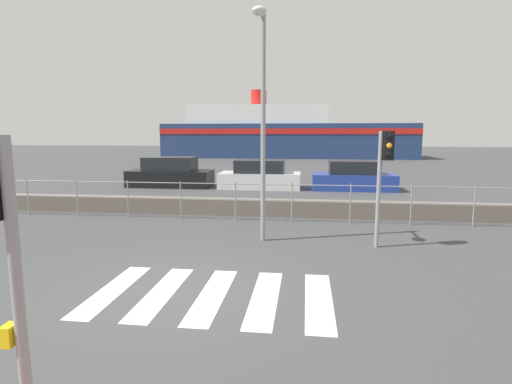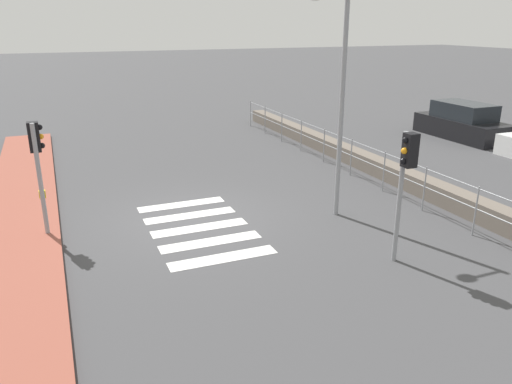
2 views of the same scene
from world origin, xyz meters
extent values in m
plane|color=#424244|center=(0.00, 0.00, 0.00)|extent=(160.00, 160.00, 0.00)
cube|color=#934C3D|center=(0.00, -4.10, 0.06)|extent=(24.00, 1.80, 0.12)
cube|color=silver|center=(-1.15, 0.00, 0.00)|extent=(0.45, 2.40, 0.01)
cube|color=silver|center=(-0.25, 0.00, 0.00)|extent=(0.45, 2.40, 0.01)
cube|color=silver|center=(0.65, 0.00, 0.00)|extent=(0.45, 2.40, 0.01)
cube|color=silver|center=(1.55, 0.00, 0.00)|extent=(0.45, 2.40, 0.01)
cube|color=silver|center=(2.45, 0.00, 0.00)|extent=(0.45, 2.40, 0.01)
cube|color=#6B6056|center=(0.00, 6.78, 0.27)|extent=(23.76, 0.55, 0.54)
cylinder|color=gray|center=(0.00, 5.90, 1.17)|extent=(21.39, 0.03, 0.03)
cylinder|color=gray|center=(0.00, 5.90, 0.67)|extent=(21.39, 0.03, 0.03)
cylinder|color=gray|center=(-10.69, 5.90, 0.61)|extent=(0.04, 0.04, 1.23)
cylinder|color=gray|center=(-8.91, 5.90, 0.61)|extent=(0.04, 0.04, 1.23)
cylinder|color=gray|center=(-7.13, 5.90, 0.61)|extent=(0.04, 0.04, 1.23)
cylinder|color=gray|center=(-5.35, 5.90, 0.61)|extent=(0.04, 0.04, 1.23)
cylinder|color=gray|center=(-3.56, 5.90, 0.61)|extent=(0.04, 0.04, 1.23)
cylinder|color=gray|center=(-1.78, 5.90, 0.61)|extent=(0.04, 0.04, 1.23)
cylinder|color=gray|center=(0.00, 5.90, 0.61)|extent=(0.04, 0.04, 1.23)
cylinder|color=gray|center=(1.78, 5.90, 0.61)|extent=(0.04, 0.04, 1.23)
cylinder|color=gray|center=(3.56, 5.90, 0.61)|extent=(0.04, 0.04, 1.23)
cylinder|color=gray|center=(-0.15, -3.47, 1.36)|extent=(0.10, 0.10, 2.73)
cube|color=black|center=(-0.32, -3.47, 2.39)|extent=(0.24, 0.24, 0.68)
sphere|color=black|center=(-0.32, -3.33, 2.60)|extent=(0.13, 0.13, 0.13)
sphere|color=orange|center=(-0.32, -3.33, 2.39)|extent=(0.13, 0.13, 0.13)
sphere|color=black|center=(-0.32, -3.33, 2.18)|extent=(0.13, 0.13, 0.13)
cube|color=yellow|center=(-0.26, -3.47, 1.05)|extent=(0.10, 0.14, 0.18)
cylinder|color=gray|center=(3.93, 3.35, 1.40)|extent=(0.10, 0.10, 2.80)
cube|color=black|center=(4.10, 3.35, 2.46)|extent=(0.24, 0.24, 0.68)
sphere|color=black|center=(4.10, 3.21, 2.67)|extent=(0.13, 0.13, 0.13)
sphere|color=orange|center=(4.10, 3.21, 2.46)|extent=(0.13, 0.13, 0.13)
sphere|color=black|center=(4.10, 3.21, 2.24)|extent=(0.13, 0.13, 0.13)
cylinder|color=gray|center=(1.13, 3.60, 2.79)|extent=(0.12, 0.12, 5.58)
cube|color=black|center=(-4.76, 13.48, 0.42)|extent=(4.28, 1.73, 0.85)
cube|color=#1E2328|center=(-4.76, 13.48, 1.19)|extent=(2.57, 1.52, 0.69)
camera|label=1|loc=(2.20, -6.35, 2.74)|focal=28.00mm
camera|label=2|loc=(11.71, -3.05, 4.83)|focal=35.00mm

